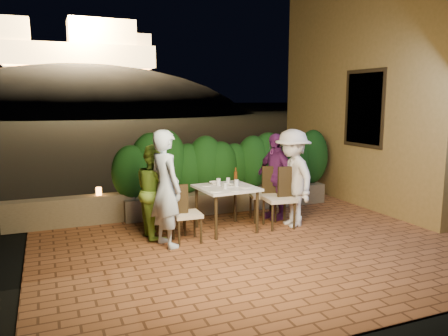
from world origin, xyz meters
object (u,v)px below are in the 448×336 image
beer_bottle (236,176)px  diner_white (292,178)px  diner_blue (166,189)px  bowl (215,183)px  chair_left_back (172,202)px  chair_right_front (279,197)px  dining_table (226,209)px  parapet_lamp (99,191)px  chair_right_back (263,193)px  diner_purple (275,176)px  chair_left_front (187,213)px  diner_green (155,191)px

beer_bottle → diner_white: size_ratio=0.18×
diner_blue → bowl: bearing=-73.9°
chair_left_back → chair_right_front: size_ratio=1.00×
diner_white → dining_table: bearing=-98.1°
beer_bottle → parapet_lamp: size_ratio=2.18×
chair_left_back → diner_white: bearing=4.8°
dining_table → chair_right_front: size_ratio=0.87×
chair_right_front → parapet_lamp: chair_right_front is taller
beer_bottle → chair_right_front: size_ratio=0.29×
chair_right_back → parapet_lamp: (-2.77, 0.97, 0.07)m
chair_left_back → parapet_lamp: bearing=149.1°
bowl → diner_purple: size_ratio=0.11×
bowl → diner_purple: 1.22m
dining_table → chair_left_front: 0.85m
bowl → parapet_lamp: (-1.82, 1.01, -0.20)m
chair_right_front → beer_bottle: bearing=-11.3°
chair_right_back → diner_white: diner_white is taller
chair_left_back → diner_blue: 0.72m
chair_right_back → parapet_lamp: 2.94m
chair_right_back → parapet_lamp: size_ratio=7.13×
chair_right_front → diner_purple: 0.62m
beer_bottle → bowl: size_ratio=1.74×
dining_table → diner_white: diner_white is taller
chair_left_front → diner_white: diner_white is taller
chair_right_front → chair_right_back: 0.50m
dining_table → diner_blue: diner_blue is taller
diner_green → beer_bottle: bearing=-96.4°
chair_left_back → diner_blue: (-0.25, -0.58, 0.35)m
diner_green → diner_purple: bearing=-87.2°
chair_left_front → parapet_lamp: size_ratio=6.48×
dining_table → chair_left_front: (-0.79, -0.31, 0.08)m
beer_bottle → diner_white: diner_white is taller
chair_left_front → diner_green: size_ratio=0.61×
chair_left_front → diner_green: bearing=132.1°
chair_right_front → diner_green: size_ratio=0.71×
bowl → diner_white: bearing=-19.9°
chair_left_front → diner_green: diner_green is taller
beer_bottle → diner_blue: (-1.32, -0.42, -0.02)m
beer_bottle → diner_green: bearing=175.9°
chair_right_front → chair_right_back: size_ratio=1.06×
chair_right_front → diner_purple: bearing=-106.0°
dining_table → diner_green: (-1.17, 0.14, 0.37)m
beer_bottle → chair_right_back: 0.82m
bowl → diner_green: size_ratio=0.12×
chair_left_back → parapet_lamp: chair_left_back is taller
chair_right_front → diner_white: bearing=-174.8°
diner_green → diner_white: bearing=-100.1°
diner_purple → parapet_lamp: bearing=-119.0°
chair_right_front → parapet_lamp: 3.18m
bowl → diner_white: 1.34m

